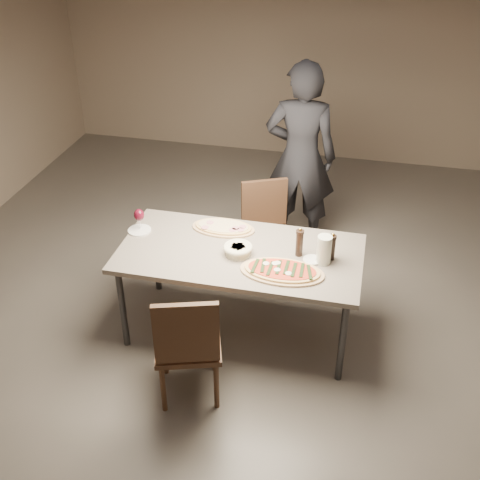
% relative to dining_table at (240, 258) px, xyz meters
% --- Properties ---
extents(room, '(7.00, 7.00, 7.00)m').
position_rel_dining_table_xyz_m(room, '(0.00, 0.00, 0.71)').
color(room, '#58524C').
rests_on(room, ground).
extents(dining_table, '(1.80, 0.90, 0.75)m').
position_rel_dining_table_xyz_m(dining_table, '(0.00, 0.00, 0.00)').
color(dining_table, slate).
rests_on(dining_table, ground).
extents(zucchini_pizza, '(0.60, 0.33, 0.05)m').
position_rel_dining_table_xyz_m(zucchini_pizza, '(0.35, -0.20, 0.07)').
color(zucchini_pizza, tan).
rests_on(zucchini_pizza, dining_table).
extents(ham_pizza, '(0.50, 0.28, 0.04)m').
position_rel_dining_table_xyz_m(ham_pizza, '(-0.20, 0.28, 0.07)').
color(ham_pizza, tan).
rests_on(ham_pizza, dining_table).
extents(bread_basket, '(0.22, 0.22, 0.08)m').
position_rel_dining_table_xyz_m(bread_basket, '(-0.01, -0.04, 0.10)').
color(bread_basket, beige).
rests_on(bread_basket, dining_table).
extents(oil_dish, '(0.13, 0.13, 0.02)m').
position_rel_dining_table_xyz_m(oil_dish, '(0.54, -0.01, 0.07)').
color(oil_dish, white).
rests_on(oil_dish, dining_table).
extents(pepper_mill_left, '(0.06, 0.06, 0.22)m').
position_rel_dining_table_xyz_m(pepper_mill_left, '(0.66, 0.06, 0.16)').
color(pepper_mill_left, black).
rests_on(pepper_mill_left, dining_table).
extents(pepper_mill_right, '(0.06, 0.06, 0.23)m').
position_rel_dining_table_xyz_m(pepper_mill_right, '(0.43, 0.05, 0.17)').
color(pepper_mill_right, black).
rests_on(pepper_mill_right, dining_table).
extents(carafe, '(0.11, 0.11, 0.22)m').
position_rel_dining_table_xyz_m(carafe, '(0.62, -0.01, 0.17)').
color(carafe, silver).
rests_on(carafe, dining_table).
extents(wine_glass, '(0.08, 0.08, 0.18)m').
position_rel_dining_table_xyz_m(wine_glass, '(-0.83, 0.13, 0.18)').
color(wine_glass, silver).
rests_on(wine_glass, dining_table).
extents(side_plate, '(0.18, 0.18, 0.01)m').
position_rel_dining_table_xyz_m(side_plate, '(-0.83, 0.11, 0.06)').
color(side_plate, white).
rests_on(side_plate, dining_table).
extents(chair_near, '(0.55, 0.55, 0.93)m').
position_rel_dining_table_xyz_m(chair_near, '(-0.17, -0.79, -0.17)').
color(chair_near, '#3F291A').
rests_on(chair_near, ground).
extents(chair_far, '(0.56, 0.56, 0.89)m').
position_rel_dining_table_xyz_m(chair_far, '(0.05, 0.81, -0.19)').
color(chair_far, '#3F291A').
rests_on(chair_far, ground).
extents(diner, '(0.68, 0.46, 1.80)m').
position_rel_dining_table_xyz_m(diner, '(0.24, 1.42, 0.21)').
color(diner, black).
rests_on(diner, ground).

